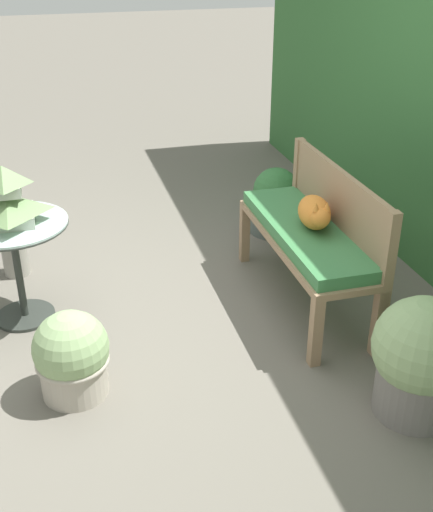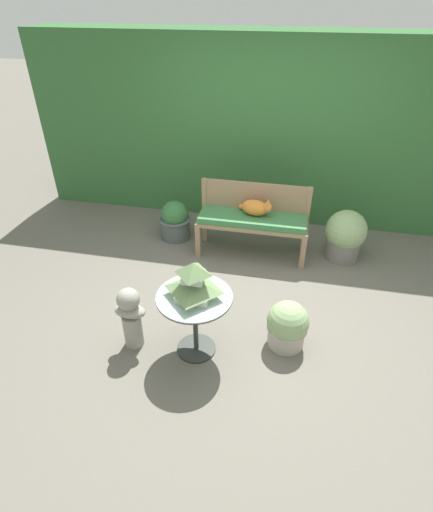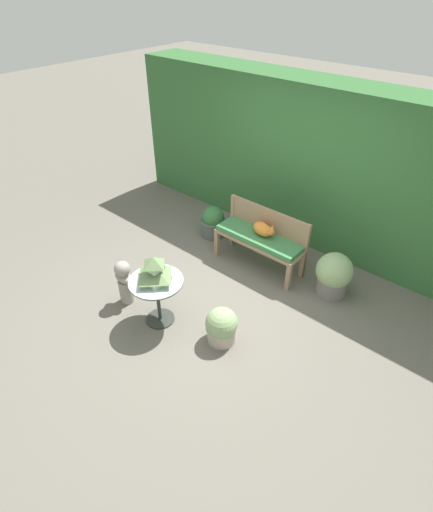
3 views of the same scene
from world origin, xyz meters
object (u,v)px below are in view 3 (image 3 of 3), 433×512
Objects in this scene: pagoda_birdhouse at (155,271)px; potted_plant_hedge_corner at (222,326)px; garden_bench at (259,240)px; patio_table at (157,290)px; cat at (263,229)px; potted_plant_patio_mid at (213,222)px; potted_plant_bench_right at (333,275)px; garden_bust at (124,280)px.

potted_plant_hedge_corner is at bearing 17.12° from pagoda_birdhouse.
garden_bench is 2.04× the size of patio_table.
potted_plant_hedge_corner is (0.52, -1.45, -0.22)m from garden_bench.
patio_table reaches higher than potted_plant_hedge_corner.
patio_table is (-0.30, -1.73, -0.12)m from cat.
cat reaches higher than garden_bench.
garden_bench is at bearing -115.29° from cat.
potted_plant_hedge_corner is at bearing -46.58° from potted_plant_patio_mid.
potted_plant_hedge_corner is at bearing -110.04° from potted_plant_bench_right.
patio_table is (-0.27, -1.69, 0.05)m from garden_bench.
garden_bench is 2.06× the size of garden_bust.
pagoda_birdhouse reaches higher than potted_plant_hedge_corner.
cat is at bearing 80.24° from pagoda_birdhouse.
pagoda_birdhouse reaches higher than potted_plant_bench_right.
patio_table is 1.39× the size of potted_plant_hedge_corner.
garden_bench reaches higher than potted_plant_patio_mid.
potted_plant_bench_right reaches higher than garden_bench.
garden_bust is at bearing -136.09° from potted_plant_bench_right.
pagoda_birdhouse reaches higher than patio_table.
patio_table is at bearing 180.00° from pagoda_birdhouse.
pagoda_birdhouse reaches higher than potted_plant_patio_mid.
garden_bust is (-0.58, -0.05, -0.15)m from patio_table.
garden_bust is (-0.88, -1.78, -0.27)m from cat.
cat is 1.10× the size of pagoda_birdhouse.
cat reaches higher than potted_plant_hedge_corner.
potted_plant_hedge_corner is at bearing 17.12° from patio_table.
cat is 0.65× the size of potted_plant_bench_right.
patio_table is 0.87m from potted_plant_hedge_corner.
cat is 0.79× the size of potted_plant_patio_mid.
potted_plant_bench_right is (2.13, -0.05, 0.07)m from potted_plant_patio_mid.
garden_bust is at bearing -175.48° from pagoda_birdhouse.
pagoda_birdhouse is 0.72× the size of potted_plant_patio_mid.
pagoda_birdhouse is at bearing -68.10° from potted_plant_patio_mid.
garden_bench is 1.94m from garden_bust.
garden_bust is 1.38× the size of potted_plant_hedge_corner.
cat is at bearing 108.41° from potted_plant_hedge_corner.
potted_plant_bench_right is (1.37, 1.83, -0.18)m from patio_table.
cat is 1.13m from potted_plant_patio_mid.
patio_table is at bearing -162.88° from potted_plant_hedge_corner.
patio_table is 1.76× the size of pagoda_birdhouse.
potted_plant_bench_right is at bearing 44.75° from garden_bust.
patio_table reaches higher than potted_plant_bench_right.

